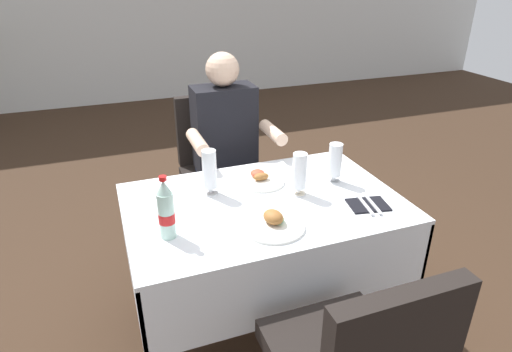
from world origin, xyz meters
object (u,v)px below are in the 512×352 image
Objects in this scene: seated_diner_far at (228,148)px; beer_glass_right at (299,174)px; main_dining_table at (263,232)px; beer_glass_left at (210,172)px; plate_near_camera at (274,223)px; cola_bottle_primary at (166,211)px; napkin_cutlery_set at (368,205)px; chair_far_diner_seat at (217,166)px; plate_far_diner at (261,179)px; beer_glass_middle at (335,162)px.

seated_diner_far reaches higher than beer_glass_right.
beer_glass_left is at bearing 144.04° from main_dining_table.
seated_diner_far is (0.04, 0.69, 0.15)m from main_dining_table.
plate_near_camera is at bearing -65.30° from beer_glass_left.
cola_bottle_primary reaches higher than napkin_cutlery_set.
chair_far_diner_seat is 3.69× the size of cola_bottle_primary.
seated_diner_far is at bearing 92.00° from plate_far_diner.
beer_glass_right reaches higher than plate_near_camera.
beer_glass_left is (-0.21, 0.15, 0.28)m from main_dining_table.
chair_far_diner_seat reaches higher than napkin_cutlery_set.
beer_glass_left reaches higher than napkin_cutlery_set.
main_dining_table is 0.48m from beer_glass_middle.
beer_glass_right is (-0.22, -0.06, -0.00)m from beer_glass_middle.
beer_glass_left is at bearing -107.76° from chair_far_diner_seat.
napkin_cutlery_set is (0.03, -0.26, -0.10)m from beer_glass_middle.
plate_far_diner is 1.11× the size of beer_glass_middle.
main_dining_table is 6.29× the size of napkin_cutlery_set.
plate_far_diner is at bearing -88.00° from seated_diner_far.
plate_far_diner is at bearing 32.01° from cola_bottle_primary.
beer_glass_middle is at bearing -61.86° from chair_far_diner_seat.
plate_far_diner is 0.61m from cola_bottle_primary.
beer_glass_left is at bearing 49.22° from cola_bottle_primary.
beer_glass_left is 0.83× the size of cola_bottle_primary.
main_dining_table is 4.75× the size of plate_near_camera.
plate_far_diner is 0.53m from napkin_cutlery_set.
main_dining_table is 0.55m from cola_bottle_primary.
main_dining_table is at bearing -178.32° from beer_glass_right.
napkin_cutlery_set is (0.87, -0.06, -0.11)m from cola_bottle_primary.
beer_glass_middle is 0.28m from napkin_cutlery_set.
beer_glass_left is 0.38m from cola_bottle_primary.
chair_far_diner_seat is 0.86m from beer_glass_right.
seated_diner_far is (0.04, -0.11, 0.16)m from chair_far_diner_seat.
napkin_cutlery_set is (0.46, 0.01, -0.01)m from plate_near_camera.
seated_diner_far is 0.73m from beer_glass_middle.
main_dining_table is 5.59× the size of plate_far_diner.
main_dining_table is 5.65× the size of beer_glass_left.
seated_diner_far is 5.77× the size of beer_glass_left.
main_dining_table is at bearing 16.67° from cola_bottle_primary.
beer_glass_middle is (0.43, 0.28, 0.09)m from plate_near_camera.
cola_bottle_primary is (-0.63, -0.14, 0.01)m from beer_glass_right.
beer_glass_right reaches higher than napkin_cutlery_set.
seated_diner_far reaches higher than plate_far_diner.
cola_bottle_primary is at bearing 169.39° from plate_near_camera.
plate_near_camera is (-0.08, -0.90, 0.03)m from seated_diner_far.
main_dining_table is 0.71m from seated_diner_far.
main_dining_table is at bearing -90.00° from chair_far_diner_seat.
chair_far_diner_seat is at bearing 95.30° from plate_far_diner.
beer_glass_right is at bearing 139.91° from napkin_cutlery_set.
chair_far_diner_seat is 0.20m from seated_diner_far.
seated_diner_far reaches higher than main_dining_table.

